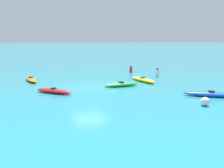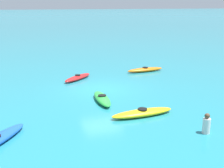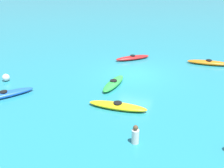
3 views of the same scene
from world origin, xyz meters
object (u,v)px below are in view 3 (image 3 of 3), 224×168
Objects in this scene: person_near_shore at (135,135)px; kayak_green at (114,83)px; buoy_white at (6,77)px; kayak_yellow at (118,106)px; kayak_blue at (4,95)px; kayak_orange at (209,63)px; kayak_red at (133,58)px.

kayak_green is at bearing -62.62° from person_near_shore.
person_near_shore reaches higher than buoy_white.
kayak_yellow is 1.14× the size of kayak_green.
kayak_green is 6.48m from kayak_blue.
person_near_shore is at bearing 117.38° from kayak_green.
kayak_orange is 5.70m from kayak_red.
kayak_blue is (5.26, 8.71, -0.00)m from kayak_red.
person_near_shore is at bearing 76.60° from kayak_orange.
kayak_yellow is 6.69× the size of buoy_white.
kayak_orange is 1.02× the size of kayak_blue.
kayak_red is (5.66, 0.74, 0.00)m from kayak_orange.
kayak_orange and kayak_blue have the same top height.
person_near_shore is (-2.80, 5.41, 0.22)m from kayak_green.
kayak_green is 5.87× the size of buoy_white.
person_near_shore is at bearing 158.07° from buoy_white.
person_near_shore is (2.70, 11.31, 0.22)m from kayak_orange.
person_near_shore reaches higher than kayak_blue.
person_near_shore is at bearing 167.25° from kayak_blue.
kayak_yellow is 6.62m from kayak_blue.
kayak_green is (1.15, -2.74, 0.00)m from kayak_yellow.
kayak_green and kayak_blue have the same top height.
kayak_yellow is 1.26× the size of kayak_red.
kayak_green is at bearing 47.05° from kayak_orange.
buoy_white is at bearing 12.67° from kayak_green.
kayak_green is at bearing -146.76° from kayak_blue.
kayak_orange and kayak_red have the same top height.
person_near_shore is (-2.96, 10.57, 0.22)m from kayak_red.
kayak_blue is (5.42, 3.55, -0.00)m from kayak_green.
kayak_yellow is 1.02× the size of kayak_orange.
kayak_green is at bearing 91.77° from kayak_red.
kayak_yellow is at bearing -58.30° from person_near_shore.
person_near_shore is at bearing 105.65° from kayak_red.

